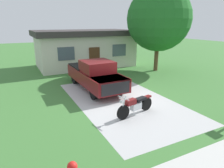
{
  "coord_description": "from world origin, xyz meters",
  "views": [
    {
      "loc": [
        -5.16,
        -8.97,
        4.12
      ],
      "look_at": [
        -0.43,
        0.44,
        0.9
      ],
      "focal_mm": 31.86,
      "sensor_mm": 36.0,
      "label": 1
    }
  ],
  "objects_px": {
    "shade_tree": "(159,19)",
    "neighbor_house": "(85,48)",
    "pickup_truck": "(95,74)",
    "motorcycle": "(135,105)"
  },
  "relations": [
    {
      "from": "pickup_truck",
      "to": "shade_tree",
      "type": "xyz_separation_m",
      "value": [
        6.94,
        2.4,
        3.52
      ]
    },
    {
      "from": "pickup_truck",
      "to": "neighbor_house",
      "type": "relative_size",
      "value": 0.59
    },
    {
      "from": "pickup_truck",
      "to": "shade_tree",
      "type": "height_order",
      "value": "shade_tree"
    },
    {
      "from": "neighbor_house",
      "to": "motorcycle",
      "type": "bearing_deg",
      "value": -98.37
    },
    {
      "from": "neighbor_house",
      "to": "pickup_truck",
      "type": "bearing_deg",
      "value": -104.79
    },
    {
      "from": "pickup_truck",
      "to": "neighbor_house",
      "type": "bearing_deg",
      "value": 75.21
    },
    {
      "from": "motorcycle",
      "to": "pickup_truck",
      "type": "bearing_deg",
      "value": 92.32
    },
    {
      "from": "motorcycle",
      "to": "neighbor_house",
      "type": "relative_size",
      "value": 0.23
    },
    {
      "from": "shade_tree",
      "to": "neighbor_house",
      "type": "relative_size",
      "value": 0.75
    },
    {
      "from": "motorcycle",
      "to": "shade_tree",
      "type": "xyz_separation_m",
      "value": [
        6.76,
        6.96,
        4.0
      ]
    }
  ]
}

